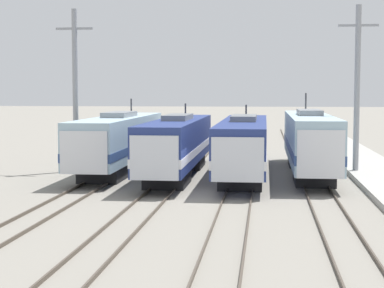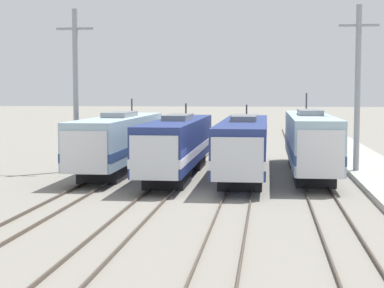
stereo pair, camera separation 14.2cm
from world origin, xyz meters
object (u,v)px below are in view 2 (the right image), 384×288
(locomotive_far_left, at_px, (118,141))
(locomotive_center_right, at_px, (244,145))
(locomotive_center_left, at_px, (177,145))
(catenary_tower_left, at_px, (76,88))
(catenary_tower_right, at_px, (358,88))
(locomotive_far_right, at_px, (310,142))

(locomotive_far_left, xyz_separation_m, locomotive_center_right, (8.72, -1.30, -0.07))
(locomotive_center_left, relative_size, catenary_tower_left, 1.63)
(catenary_tower_right, bearing_deg, catenary_tower_left, 180.00)
(catenary_tower_left, xyz_separation_m, catenary_tower_right, (19.18, 0.00, 0.00))
(locomotive_far_left, height_order, locomotive_center_right, locomotive_far_left)
(catenary_tower_left, bearing_deg, locomotive_far_right, -0.45)
(locomotive_center_right, xyz_separation_m, locomotive_far_right, (4.36, 1.44, 0.16))
(catenary_tower_right, bearing_deg, locomotive_far_left, -179.06)
(locomotive_center_right, bearing_deg, locomotive_center_left, -173.48)
(catenary_tower_left, bearing_deg, catenary_tower_right, 0.00)
(locomotive_far_left, relative_size, catenary_tower_left, 1.60)
(locomotive_far_right, distance_m, catenary_tower_right, 4.70)
(locomotive_center_right, height_order, catenary_tower_left, catenary_tower_left)
(locomotive_center_right, bearing_deg, locomotive_far_right, 18.31)
(locomotive_far_left, xyz_separation_m, locomotive_center_left, (4.36, -1.80, -0.05))
(locomotive_center_right, height_order, catenary_tower_right, catenary_tower_right)
(locomotive_far_right, bearing_deg, locomotive_center_right, -161.69)
(locomotive_center_left, xyz_separation_m, catenary_tower_left, (-7.41, 2.07, 3.70))
(locomotive_center_left, xyz_separation_m, locomotive_center_right, (4.36, 0.50, -0.02))
(locomotive_far_left, distance_m, catenary_tower_left, 4.76)
(locomotive_far_right, relative_size, catenary_tower_right, 1.67)
(locomotive_center_left, bearing_deg, catenary_tower_left, 164.40)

